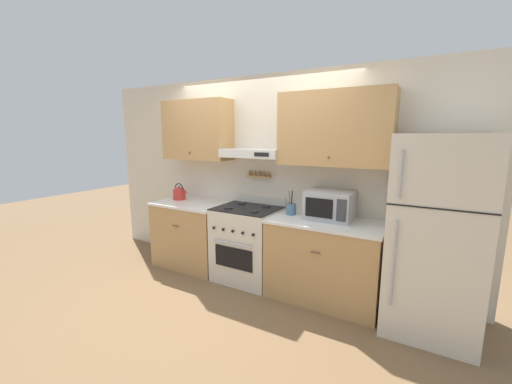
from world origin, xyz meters
TOP-DOWN VIEW (x-y plane):
  - ground_plane at (0.00, 0.00)m, footprint 16.00×16.00m
  - wall_back at (0.05, 0.63)m, footprint 5.20×0.46m
  - counter_left at (-0.89, 0.34)m, footprint 1.02×0.68m
  - counter_right at (1.00, 0.34)m, footprint 1.23×0.68m
  - stove_range at (-0.00, 0.34)m, footprint 0.76×0.67m
  - refrigerator at (2.03, 0.28)m, footprint 0.77×0.78m
  - tea_kettle at (-1.18, 0.41)m, footprint 0.22×0.17m
  - microwave at (1.00, 0.43)m, footprint 0.49×0.40m
  - utensil_crock at (0.56, 0.41)m, footprint 0.12×0.12m

SIDE VIEW (x-z plane):
  - ground_plane at x=0.00m, z-range 0.00..0.00m
  - counter_right at x=1.00m, z-range 0.00..0.90m
  - counter_left at x=-0.89m, z-range 0.00..0.90m
  - stove_range at x=0.00m, z-range -0.04..0.98m
  - refrigerator at x=2.03m, z-range 0.00..1.82m
  - utensil_crock at x=0.56m, z-range 0.83..1.11m
  - tea_kettle at x=-1.18m, z-range 0.88..1.11m
  - microwave at x=1.00m, z-range 0.90..1.22m
  - wall_back at x=0.05m, z-range 0.21..2.76m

